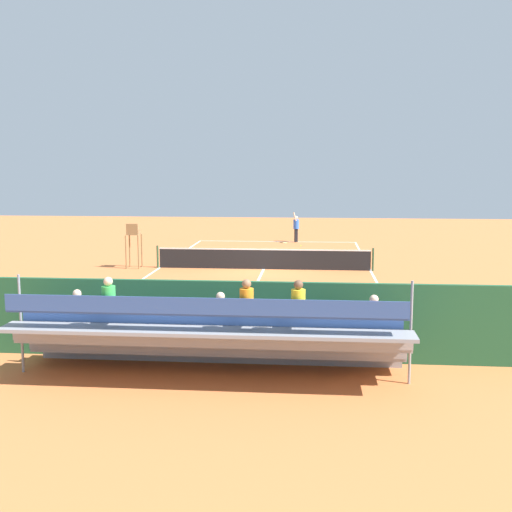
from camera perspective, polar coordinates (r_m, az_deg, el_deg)
ground_plane at (r=29.89m, az=0.70°, el=-1.19°), size 60.00×60.00×0.00m
court_line_markings at (r=29.92m, az=0.70°, el=-1.18°), size 10.10×22.20×0.01m
tennis_net at (r=29.81m, az=0.70°, el=-0.24°), size 10.30×0.10×1.07m
backdrop_wall at (r=16.04m, az=-3.26°, el=-5.76°), size 18.00×0.16×2.00m
bleacher_stand at (r=14.72m, az=-3.50°, el=-7.21°), size 9.06×2.40×2.48m
umpire_chair at (r=30.59m, az=-10.99°, el=1.36°), size 0.67×0.67×2.14m
courtside_bench at (r=16.72m, az=8.40°, el=-6.83°), size 1.80×0.40×0.93m
equipment_bag at (r=16.69m, az=2.01°, el=-8.12°), size 0.90×0.36×0.36m
tennis_player at (r=40.47m, az=3.64°, el=2.70°), size 0.47×0.55×1.93m
tennis_racket at (r=39.98m, az=2.60°, el=1.19°), size 0.56×0.45×0.03m
tennis_ball_near at (r=38.43m, az=4.07°, el=0.93°), size 0.07×0.07×0.07m
tennis_ball_far at (r=36.71m, az=1.74°, el=0.60°), size 0.07×0.07×0.07m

